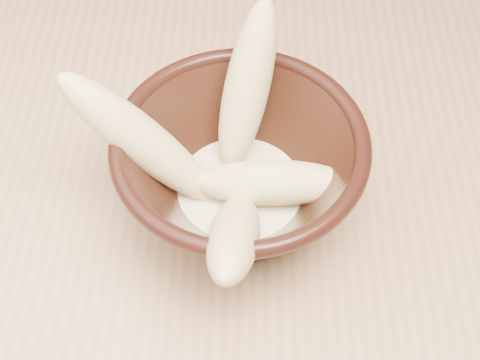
{
  "coord_description": "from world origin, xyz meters",
  "views": [
    {
      "loc": [
        -0.16,
        -0.38,
        1.22
      ],
      "look_at": [
        -0.16,
        -0.08,
        0.8
      ],
      "focal_mm": 50.0,
      "sensor_mm": 36.0,
      "label": 1
    }
  ],
  "objects": [
    {
      "name": "table",
      "position": [
        0.0,
        0.0,
        0.67
      ],
      "size": [
        1.2,
        0.8,
        0.75
      ],
      "color": "tan",
      "rests_on": "ground"
    },
    {
      "name": "bowl",
      "position": [
        -0.16,
        -0.08,
        0.81
      ],
      "size": [
        0.19,
        0.19,
        0.1
      ],
      "rotation": [
        0.0,
        0.0,
        -0.33
      ],
      "color": "black",
      "rests_on": "table"
    },
    {
      "name": "milk_puddle",
      "position": [
        -0.16,
        -0.08,
        0.78
      ],
      "size": [
        0.11,
        0.11,
        0.01
      ],
      "primitive_type": "cylinder",
      "color": "beige",
      "rests_on": "bowl"
    },
    {
      "name": "banana_upright",
      "position": [
        -0.16,
        -0.03,
        0.85
      ],
      "size": [
        0.07,
        0.11,
        0.13
      ],
      "primitive_type": "ellipsoid",
      "rotation": [
        0.58,
        0.0,
        2.77
      ],
      "color": "#D0C17B",
      "rests_on": "bowl"
    },
    {
      "name": "banana_left",
      "position": [
        -0.23,
        -0.08,
        0.84
      ],
      "size": [
        0.13,
        0.07,
        0.13
      ],
      "primitive_type": "ellipsoid",
      "rotation": [
        0.78,
        0.0,
        -1.82
      ],
      "color": "#D0C17B",
      "rests_on": "bowl"
    },
    {
      "name": "banana_across",
      "position": [
        -0.14,
        -0.09,
        0.81
      ],
      "size": [
        0.12,
        0.04,
        0.04
      ],
      "primitive_type": "ellipsoid",
      "rotation": [
        1.5,
        0.0,
        1.53
      ],
      "color": "#D0C17B",
      "rests_on": "bowl"
    },
    {
      "name": "banana_front",
      "position": [
        -0.17,
        -0.15,
        0.83
      ],
      "size": [
        0.04,
        0.13,
        0.11
      ],
      "primitive_type": "ellipsoid",
      "rotation": [
        0.92,
        0.0,
        -0.08
      ],
      "color": "#D0C17B",
      "rests_on": "bowl"
    }
  ]
}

